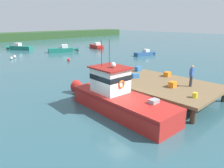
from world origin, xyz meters
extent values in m
plane|color=#2D5660|center=(0.00, 0.00, 0.00)|extent=(200.00, 200.00, 0.00)
cylinder|color=#4C3D2D|center=(2.20, -4.10, 0.50)|extent=(0.36, 0.36, 1.00)
cylinder|color=#4C3D2D|center=(7.40, -4.10, 0.50)|extent=(0.36, 0.36, 1.00)
cylinder|color=#4C3D2D|center=(2.20, 4.10, 0.50)|extent=(0.36, 0.36, 1.00)
cylinder|color=#4C3D2D|center=(7.40, 4.10, 0.50)|extent=(0.36, 0.36, 1.00)
cube|color=brown|center=(4.80, 0.00, 1.10)|extent=(6.00, 9.00, 0.20)
cube|color=red|center=(0.20, -0.04, 0.55)|extent=(2.88, 8.11, 1.10)
cone|color=red|center=(0.43, 4.86, 0.55)|extent=(1.18, 1.85, 1.10)
cube|color=#A31919|center=(0.20, -0.04, 1.00)|extent=(2.89, 7.95, 0.12)
cube|color=red|center=(0.20, -0.04, 1.16)|extent=(2.92, 8.11, 0.12)
cube|color=silver|center=(0.26, 1.16, 2.00)|extent=(2.00, 2.29, 1.80)
cube|color=black|center=(0.26, 1.16, 2.31)|extent=(2.02, 2.31, 0.36)
cube|color=maroon|center=(0.26, 1.16, 2.95)|extent=(2.26, 2.60, 0.10)
sphere|color=white|center=(0.24, 0.86, 3.18)|extent=(0.36, 0.36, 0.36)
cylinder|color=black|center=(-0.07, 1.68, 3.90)|extent=(0.03, 0.03, 1.80)
cylinder|color=black|center=(0.63, 1.64, 3.90)|extent=(0.03, 0.03, 1.80)
cube|color=#939399|center=(0.65, -2.26, 1.28)|extent=(0.62, 0.47, 0.36)
torus|color=orange|center=(-0.33, -2.81, 1.16)|extent=(0.59, 0.59, 0.12)
torus|color=#EA5119|center=(0.20, 0.02, 2.00)|extent=(0.54, 0.13, 0.54)
cube|color=orange|center=(4.40, -1.31, 1.41)|extent=(0.62, 0.47, 0.42)
cube|color=#3370B2|center=(6.71, 3.87, 1.42)|extent=(0.66, 0.52, 0.44)
cube|color=orange|center=(6.93, 0.72, 1.40)|extent=(0.63, 0.48, 0.40)
cube|color=#3370B2|center=(4.46, 2.41, 1.39)|extent=(0.72, 0.63, 0.39)
cylinder|color=yellow|center=(3.42, -3.53, 1.37)|extent=(0.32, 0.32, 0.34)
cylinder|color=#383842|center=(5.55, -2.17, 1.63)|extent=(0.22, 0.22, 0.86)
cube|color=#2D56A8|center=(5.55, -2.17, 2.34)|extent=(0.36, 0.22, 0.56)
sphere|color=tan|center=(5.55, -2.17, 2.73)|extent=(0.20, 0.20, 0.20)
cube|color=#285184|center=(20.84, 14.13, 0.32)|extent=(3.69, 1.83, 0.64)
cone|color=#285184|center=(23.01, 13.68, 0.32)|extent=(1.00, 0.81, 0.64)
cube|color=silver|center=(21.45, 14.00, 0.88)|extent=(1.05, 1.06, 0.48)
cube|color=#196B5B|center=(12.33, 28.22, 0.43)|extent=(4.94, 3.12, 0.86)
cone|color=#196B5B|center=(15.08, 27.14, 0.43)|extent=(1.41, 1.23, 0.86)
cube|color=silver|center=(13.10, 27.92, 1.18)|extent=(1.54, 1.55, 0.64)
cube|color=#196B5B|center=(8.19, 37.38, 0.42)|extent=(3.81, 4.69, 0.85)
cone|color=#196B5B|center=(6.58, 39.80, 0.42)|extent=(1.35, 1.44, 0.85)
cube|color=silver|center=(7.74, 38.06, 1.16)|extent=(1.63, 1.62, 0.63)
cube|color=red|center=(21.63, 28.33, 0.40)|extent=(2.47, 4.59, 0.80)
cone|color=red|center=(20.92, 25.69, 0.40)|extent=(1.05, 1.26, 0.80)
cube|color=silver|center=(21.43, 27.59, 1.09)|extent=(1.36, 1.34, 0.60)
sphere|color=silver|center=(3.20, 27.69, 0.24)|extent=(0.48, 0.48, 0.48)
sphere|color=red|center=(8.19, 18.89, 0.22)|extent=(0.45, 0.45, 0.45)
sphere|color=silver|center=(2.31, 26.62, 0.22)|extent=(0.45, 0.45, 0.45)
camera|label=1|loc=(-9.42, -9.02, 6.00)|focal=33.65mm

